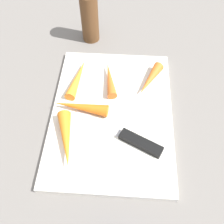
# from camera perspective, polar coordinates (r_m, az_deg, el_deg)

# --- Properties ---
(ground_plane) EXTENTS (1.40, 1.40, 0.00)m
(ground_plane) POSITION_cam_1_polar(r_m,az_deg,el_deg) (0.57, 0.00, -0.68)
(ground_plane) COLOR slate
(cutting_board) EXTENTS (0.36, 0.26, 0.01)m
(cutting_board) POSITION_cam_1_polar(r_m,az_deg,el_deg) (0.57, 0.00, -0.34)
(cutting_board) COLOR silver
(cutting_board) RESTS_ON ground_plane
(knife) EXTENTS (0.11, 0.19, 0.01)m
(knife) POSITION_cam_1_polar(r_m,az_deg,el_deg) (0.52, 5.05, -6.20)
(knife) COLOR #B7B7BC
(knife) RESTS_ON cutting_board
(carrot_shortest) EXTENTS (0.10, 0.07, 0.02)m
(carrot_shortest) POSITION_cam_1_polar(r_m,az_deg,el_deg) (0.61, 8.33, 7.10)
(carrot_shortest) COLOR orange
(carrot_shortest) RESTS_ON cutting_board
(carrot_medium) EXTENTS (0.12, 0.04, 0.02)m
(carrot_medium) POSITION_cam_1_polar(r_m,az_deg,el_deg) (0.61, -7.59, 7.48)
(carrot_medium) COLOR orange
(carrot_medium) RESTS_ON cutting_board
(carrot_long) EXTENTS (0.04, 0.12, 0.03)m
(carrot_long) POSITION_cam_1_polar(r_m,az_deg,el_deg) (0.56, -7.00, 1.16)
(carrot_long) COLOR orange
(carrot_long) RESTS_ON cutting_board
(carrot_longest) EXTENTS (0.12, 0.06, 0.03)m
(carrot_longest) POSITION_cam_1_polar(r_m,az_deg,el_deg) (0.52, -10.13, -5.89)
(carrot_longest) COLOR orange
(carrot_longest) RESTS_ON cutting_board
(carrot_short) EXTENTS (0.10, 0.04, 0.02)m
(carrot_short) POSITION_cam_1_polar(r_m,az_deg,el_deg) (0.61, -0.48, 7.27)
(carrot_short) COLOR orange
(carrot_short) RESTS_ON cutting_board
(pepper_grinder) EXTENTS (0.05, 0.05, 0.13)m
(pepper_grinder) POSITION_cam_1_polar(r_m,az_deg,el_deg) (0.71, -4.95, 19.90)
(pepper_grinder) COLOR brown
(pepper_grinder) RESTS_ON ground_plane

